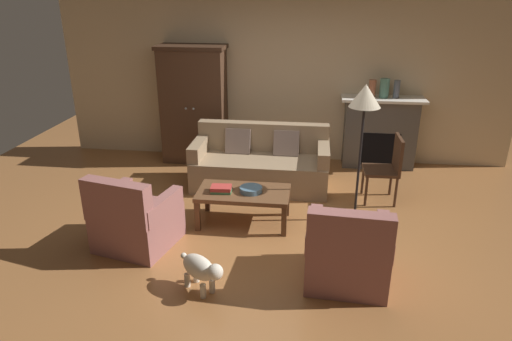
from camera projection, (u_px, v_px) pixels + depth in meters
ground_plane at (265, 229)px, 5.47m from camera, size 9.60×9.60×0.00m
back_wall at (283, 74)px, 7.28m from camera, size 7.20×0.10×2.80m
fireplace at (380, 132)px, 7.18m from camera, size 1.26×0.48×1.12m
armoire at (194, 105)px, 7.32m from camera, size 1.06×0.57×1.86m
couch at (261, 165)px, 6.56m from camera, size 1.92×0.86×0.86m
coffee_table at (244, 195)px, 5.49m from camera, size 1.10×0.60×0.42m
fruit_bowl at (251, 189)px, 5.44m from camera, size 0.27×0.27×0.06m
book_stack at (221, 189)px, 5.43m from camera, size 0.25×0.19×0.07m
mantel_vase_terracotta at (372, 89)px, 6.93m from camera, size 0.11×0.11×0.27m
mantel_vase_jade at (384, 88)px, 6.90m from camera, size 0.14×0.14×0.29m
mantel_vase_slate at (397, 89)px, 6.89m from camera, size 0.09×0.09×0.27m
armchair_near_left at (135, 220)px, 5.00m from camera, size 0.92×0.92×0.88m
armchair_near_right at (347, 254)px, 4.39m from camera, size 0.82×0.82×0.88m
side_chair_wooden at (388, 165)px, 6.01m from camera, size 0.45×0.45×0.90m
floor_lamp at (365, 104)px, 5.15m from camera, size 0.36×0.36×1.69m
dog at (201, 269)px, 4.27m from camera, size 0.49×0.42×0.39m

